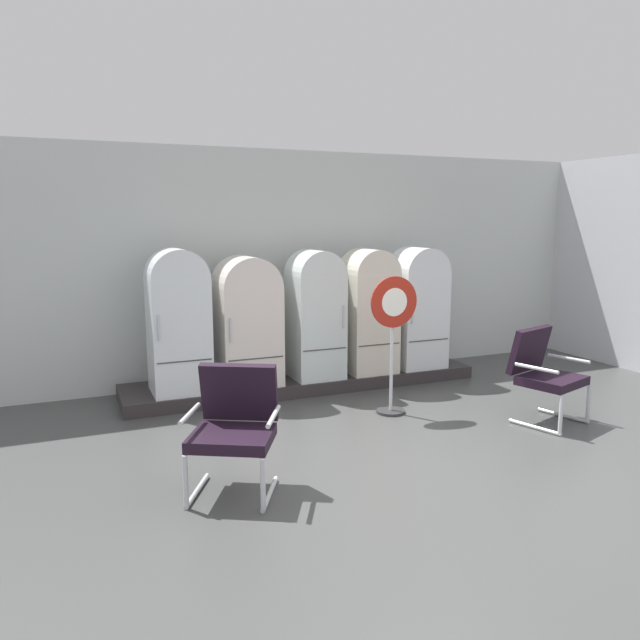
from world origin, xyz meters
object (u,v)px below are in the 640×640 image
object	(u,v)px
refrigerator_2	(315,310)
armchair_right	(544,370)
refrigerator_0	(178,317)
armchair_left	(235,422)
refrigerator_1	(247,317)
refrigerator_4	(417,304)
sign_stand	(393,340)
refrigerator_3	(369,307)

from	to	relation	value
refrigerator_2	armchair_right	size ratio (longest dim) A/B	1.60
refrigerator_0	armchair_left	bearing A→B (deg)	-90.17
refrigerator_1	refrigerator_2	bearing A→B (deg)	-2.72
refrigerator_4	sign_stand	bearing A→B (deg)	-131.27
refrigerator_2	armchair_left	bearing A→B (deg)	-124.93
refrigerator_2	refrigerator_1	bearing A→B (deg)	177.28
refrigerator_3	sign_stand	size ratio (longest dim) A/B	1.04
refrigerator_0	refrigerator_4	bearing A→B (deg)	-0.31
armchair_right	refrigerator_2	bearing A→B (deg)	129.98
refrigerator_3	refrigerator_1	bearing A→B (deg)	178.51
refrigerator_2	armchair_left	xyz separation A→B (m)	(-1.69, -2.42, -0.45)
refrigerator_2	refrigerator_0	bearing A→B (deg)	179.61
refrigerator_4	armchair_left	bearing A→B (deg)	-142.67
refrigerator_3	armchair_left	world-z (taller)	refrigerator_3
refrigerator_2	refrigerator_3	xyz separation A→B (m)	(0.75, -0.00, -0.00)
refrigerator_2	refrigerator_3	distance (m)	0.75
sign_stand	armchair_right	bearing A→B (deg)	-32.39
refrigerator_4	sign_stand	world-z (taller)	refrigerator_4
refrigerator_1	refrigerator_2	xyz separation A→B (m)	(0.87, -0.04, 0.04)
refrigerator_0	refrigerator_3	distance (m)	2.43
armchair_right	armchair_left	bearing A→B (deg)	-174.29
refrigerator_1	armchair_left	distance (m)	2.63
refrigerator_4	armchair_left	distance (m)	4.01
refrigerator_0	sign_stand	xyz separation A→B (m)	(2.09, -1.24, -0.21)
refrigerator_0	armchair_left	world-z (taller)	refrigerator_0
refrigerator_2	refrigerator_4	bearing A→B (deg)	-0.22
refrigerator_3	armchair_left	size ratio (longest dim) A/B	1.60
armchair_left	sign_stand	bearing A→B (deg)	29.66
refrigerator_0	refrigerator_2	bearing A→B (deg)	-0.39
refrigerator_1	refrigerator_3	world-z (taller)	refrigerator_3
armchair_right	sign_stand	world-z (taller)	sign_stand
refrigerator_1	armchair_right	xyz separation A→B (m)	(2.61, -2.12, -0.41)
sign_stand	refrigerator_1	bearing A→B (deg)	134.99
refrigerator_0	refrigerator_3	size ratio (longest dim) A/B	1.03
refrigerator_0	refrigerator_4	xyz separation A→B (m)	(3.16, -0.02, -0.02)
armchair_right	sign_stand	distance (m)	1.61
refrigerator_0	refrigerator_4	size ratio (longest dim) A/B	1.03
refrigerator_3	refrigerator_0	bearing A→B (deg)	179.71
armchair_left	armchair_right	xyz separation A→B (m)	(3.44, 0.34, 0.00)
refrigerator_2	armchair_right	xyz separation A→B (m)	(1.74, -2.08, -0.45)
refrigerator_1	refrigerator_3	bearing A→B (deg)	-1.49
refrigerator_3	refrigerator_4	xyz separation A→B (m)	(0.73, -0.00, 0.00)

